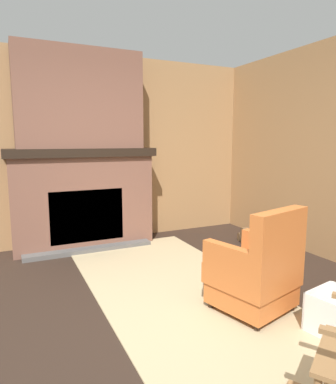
# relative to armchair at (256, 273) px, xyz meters

# --- Properties ---
(ground_plane) EXTENTS (14.00, 14.00, 0.00)m
(ground_plane) POSITION_rel_armchair_xyz_m (-0.11, -0.93, -0.35)
(ground_plane) COLOR #2D2119
(wood_panel_wall_left) EXTENTS (0.06, 5.81, 2.66)m
(wood_panel_wall_left) POSITION_rel_armchair_xyz_m (-2.75, -0.93, 0.98)
(wood_panel_wall_left) COLOR #9E7247
(wood_panel_wall_left) RESTS_ON ground
(fireplace_hearth) EXTENTS (0.65, 1.95, 1.36)m
(fireplace_hearth) POSITION_rel_armchair_xyz_m (-2.48, -0.93, 0.32)
(fireplace_hearth) COLOR brown
(fireplace_hearth) RESTS_ON ground
(chimney_breast) EXTENTS (0.38, 1.63, 1.28)m
(chimney_breast) POSITION_rel_armchair_xyz_m (-2.50, -0.93, 1.65)
(chimney_breast) COLOR brown
(chimney_breast) RESTS_ON fireplace_hearth
(area_rug) EXTENTS (3.88, 1.58, 0.01)m
(area_rug) POSITION_rel_armchair_xyz_m (-0.43, -0.40, -0.34)
(area_rug) COLOR tan
(area_rug) RESTS_ON ground
(armchair) EXTENTS (0.74, 0.75, 0.92)m
(armchair) POSITION_rel_armchair_xyz_m (0.00, 0.00, 0.00)
(armchair) COLOR #C6662D
(armchair) RESTS_ON ground
(firewood_stack) EXTENTS (0.48, 0.49, 0.24)m
(firewood_stack) POSITION_rel_armchair_xyz_m (-1.59, 1.31, -0.26)
(firewood_stack) COLOR brown
(firewood_stack) RESTS_ON ground
(oil_lamp_vase) EXTENTS (0.09, 0.09, 0.26)m
(oil_lamp_vase) POSITION_rel_armchair_xyz_m (-2.54, -1.42, 1.10)
(oil_lamp_vase) COLOR #99B29E
(oil_lamp_vase) RESTS_ON fireplace_hearth
(storage_case) EXTENTS (0.16, 0.20, 0.14)m
(storage_case) POSITION_rel_armchair_xyz_m (-2.54, -0.34, 1.08)
(storage_case) COLOR brown
(storage_case) RESTS_ON fireplace_hearth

